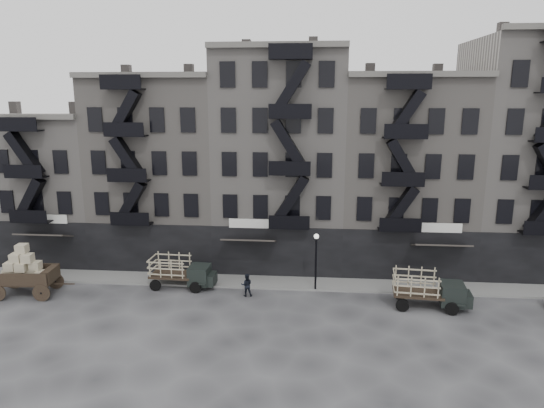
# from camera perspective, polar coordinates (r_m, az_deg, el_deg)

# --- Properties ---
(ground) EXTENTS (140.00, 140.00, 0.00)m
(ground) POSITION_cam_1_polar(r_m,az_deg,el_deg) (33.37, -0.15, -11.76)
(ground) COLOR #38383A
(ground) RESTS_ON ground
(sidewalk) EXTENTS (55.00, 2.50, 0.15)m
(sidewalk) POSITION_cam_1_polar(r_m,az_deg,el_deg) (36.76, 0.37, -9.20)
(sidewalk) COLOR slate
(sidewalk) RESTS_ON ground
(building_west) EXTENTS (10.00, 11.35, 13.20)m
(building_west) POSITION_cam_1_polar(r_m,az_deg,el_deg) (46.66, -24.28, 2.03)
(building_west) COLOR gray
(building_west) RESTS_ON ground
(building_midwest) EXTENTS (10.00, 11.35, 16.20)m
(building_midwest) POSITION_cam_1_polar(r_m,az_deg,el_deg) (42.45, -12.57, 3.94)
(building_midwest) COLOR gray
(building_midwest) RESTS_ON ground
(building_center) EXTENTS (10.00, 11.35, 18.20)m
(building_center) POSITION_cam_1_polar(r_m,az_deg,el_deg) (40.45, 1.07, 5.24)
(building_center) COLOR gray
(building_center) RESTS_ON ground
(building_mideast) EXTENTS (10.00, 11.35, 16.20)m
(building_mideast) POSITION_cam_1_polar(r_m,az_deg,el_deg) (41.17, 15.11, 3.52)
(building_mideast) COLOR gray
(building_mideast) RESTS_ON ground
(building_east) EXTENTS (10.00, 11.35, 19.20)m
(building_east) POSITION_cam_1_polar(r_m,az_deg,el_deg) (43.87, 28.24, 4.97)
(building_east) COLOR gray
(building_east) RESTS_ON ground
(lamp_post) EXTENTS (0.36, 0.36, 4.28)m
(lamp_post) POSITION_cam_1_polar(r_m,az_deg,el_deg) (34.64, 5.20, -5.90)
(lamp_post) COLOR black
(lamp_post) RESTS_ON ground
(wagon) EXTENTS (4.42, 2.61, 3.60)m
(wagon) POSITION_cam_1_polar(r_m,az_deg,el_deg) (38.32, -27.23, -6.61)
(wagon) COLOR black
(wagon) RESTS_ON ground
(stake_truck_west) EXTENTS (4.82, 2.17, 2.38)m
(stake_truck_west) POSITION_cam_1_polar(r_m,az_deg,el_deg) (36.25, -10.68, -7.60)
(stake_truck_west) COLOR black
(stake_truck_west) RESTS_ON ground
(stake_truck_east) EXTENTS (5.10, 2.43, 2.49)m
(stake_truck_east) POSITION_cam_1_polar(r_m,az_deg,el_deg) (34.04, 18.00, -9.31)
(stake_truck_east) COLOR black
(stake_truck_east) RESTS_ON ground
(pedestrian_west) EXTENTS (0.75, 0.79, 1.81)m
(pedestrian_west) POSITION_cam_1_polar(r_m,az_deg,el_deg) (40.63, -28.43, -7.39)
(pedestrian_west) COLOR black
(pedestrian_west) RESTS_ON ground
(pedestrian_mid) EXTENTS (0.89, 0.74, 1.64)m
(pedestrian_mid) POSITION_cam_1_polar(r_m,az_deg,el_deg) (34.41, -3.01, -9.49)
(pedestrian_mid) COLOR black
(pedestrian_mid) RESTS_ON ground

